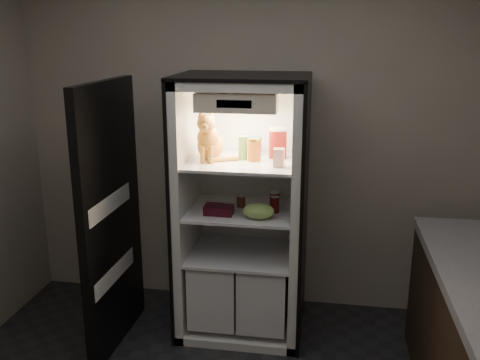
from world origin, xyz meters
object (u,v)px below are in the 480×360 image
object	(u,v)px
cream_carton	(279,158)
mayo_tub	(255,146)
pepper_jar	(278,143)
soda_can_c	(275,204)
grape_bag	(259,211)
refrigerator	(243,225)
berry_box_right	(224,210)
soda_can_a	(275,199)
soda_can_b	(274,201)
tabby_cat	(209,141)
condiment_jar	(241,201)
salsa_jar	(254,150)
berry_box_left	(214,209)
parmesan_shaker	(243,148)

from	to	relation	value
cream_carton	mayo_tub	bearing A→B (deg)	123.90
pepper_jar	soda_can_c	world-z (taller)	pepper_jar
grape_bag	mayo_tub	bearing A→B (deg)	102.13
refrigerator	berry_box_right	xyz separation A→B (m)	(-0.10, -0.20, 0.18)
refrigerator	mayo_tub	world-z (taller)	refrigerator
soda_can_a	soda_can_b	bearing A→B (deg)	-86.46
tabby_cat	refrigerator	bearing A→B (deg)	16.68
refrigerator	soda_can_c	world-z (taller)	refrigerator
soda_can_b	condiment_jar	size ratio (longest dim) A/B	1.47
tabby_cat	soda_can_a	bearing A→B (deg)	12.08
soda_can_b	grape_bag	size ratio (longest dim) A/B	0.61
salsa_jar	pepper_jar	bearing A→B (deg)	37.44
pepper_jar	cream_carton	world-z (taller)	pepper_jar
salsa_jar	berry_box_left	distance (m)	0.50
refrigerator	parmesan_shaker	size ratio (longest dim) A/B	11.35
soda_can_c	berry_box_right	size ratio (longest dim) A/B	0.97
mayo_tub	pepper_jar	bearing A→B (deg)	-16.06
tabby_cat	mayo_tub	world-z (taller)	tabby_cat
condiment_jar	grape_bag	size ratio (longest dim) A/B	0.41
pepper_jar	soda_can_c	xyz separation A→B (m)	(0.00, -0.17, -0.40)
cream_carton	soda_can_c	distance (m)	0.36
salsa_jar	soda_can_c	size ratio (longest dim) A/B	1.35
refrigerator	soda_can_c	size ratio (longest dim) A/B	16.14
parmesan_shaker	mayo_tub	distance (m)	0.15
cream_carton	grape_bag	size ratio (longest dim) A/B	0.57
tabby_cat	pepper_jar	world-z (taller)	tabby_cat
parmesan_shaker	condiment_jar	size ratio (longest dim) A/B	1.90
pepper_jar	berry_box_left	bearing A→B (deg)	-147.67
parmesan_shaker	mayo_tub	xyz separation A→B (m)	(0.06, 0.14, -0.02)
tabby_cat	parmesan_shaker	bearing A→B (deg)	10.38
refrigerator	tabby_cat	xyz separation A→B (m)	(-0.22, -0.08, 0.63)
refrigerator	soda_can_c	xyz separation A→B (m)	(0.24, -0.10, 0.21)
refrigerator	tabby_cat	bearing A→B (deg)	-161.06
parmesan_shaker	soda_can_c	distance (m)	0.45
tabby_cat	soda_can_c	world-z (taller)	tabby_cat
soda_can_b	condiment_jar	xyz separation A→B (m)	(-0.25, 0.04, -0.02)
tabby_cat	mayo_tub	distance (m)	0.35
soda_can_c	berry_box_left	world-z (taller)	soda_can_c
soda_can_c	berry_box_right	world-z (taller)	soda_can_c
tabby_cat	grape_bag	distance (m)	0.59
soda_can_b	berry_box_right	distance (m)	0.36
salsa_jar	cream_carton	distance (m)	0.23
refrigerator	parmesan_shaker	bearing A→B (deg)	-83.84
parmesan_shaker	condiment_jar	bearing A→B (deg)	141.17
soda_can_a	grape_bag	world-z (taller)	soda_can_a
salsa_jar	berry_box_right	size ratio (longest dim) A/B	1.31
soda_can_c	tabby_cat	bearing A→B (deg)	177.14
salsa_jar	berry_box_left	world-z (taller)	salsa_jar
berry_box_left	pepper_jar	bearing A→B (deg)	32.33
mayo_tub	berry_box_left	bearing A→B (deg)	-128.01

